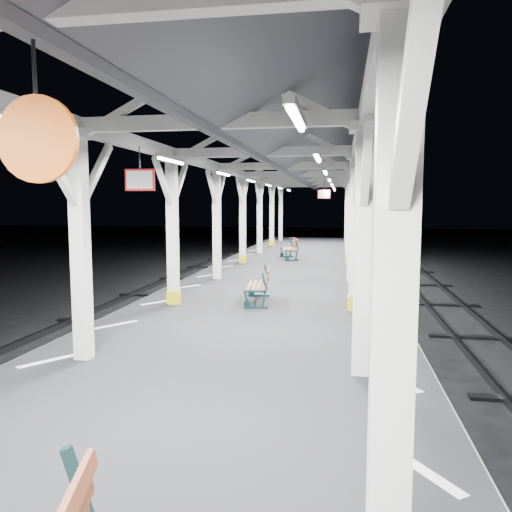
# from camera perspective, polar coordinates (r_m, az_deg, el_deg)

# --- Properties ---
(ground) EXTENTS (120.00, 120.00, 0.00)m
(ground) POSITION_cam_1_polar(r_m,az_deg,el_deg) (9.41, -1.47, -14.42)
(ground) COLOR black
(ground) RESTS_ON ground
(platform) EXTENTS (6.00, 50.00, 1.00)m
(platform) POSITION_cam_1_polar(r_m,az_deg,el_deg) (9.25, -1.48, -11.51)
(platform) COLOR black
(platform) RESTS_ON ground
(hazard_stripes_left) EXTENTS (1.00, 48.00, 0.01)m
(hazard_stripes_left) POSITION_cam_1_polar(r_m,az_deg,el_deg) (9.87, -15.70, -7.57)
(hazard_stripes_left) COLOR silver
(hazard_stripes_left) RESTS_ON platform
(hazard_stripes_right) EXTENTS (1.00, 48.00, 0.01)m
(hazard_stripes_right) POSITION_cam_1_polar(r_m,az_deg,el_deg) (8.97, 14.24, -8.90)
(hazard_stripes_right) COLOR silver
(hazard_stripes_right) RESTS_ON platform
(canopy) EXTENTS (5.40, 49.00, 4.65)m
(canopy) POSITION_cam_1_polar(r_m,az_deg,el_deg) (8.90, -1.57, 14.23)
(canopy) COLOR silver
(canopy) RESTS_ON platform
(bench_mid) EXTENTS (0.72, 1.54, 0.80)m
(bench_mid) POSITION_cam_1_polar(r_m,az_deg,el_deg) (11.56, 0.56, -3.24)
(bench_mid) COLOR #102C30
(bench_mid) RESTS_ON platform
(bench_far) EXTENTS (0.95, 1.66, 0.85)m
(bench_far) POSITION_cam_1_polar(r_m,az_deg,el_deg) (20.68, 4.03, 0.91)
(bench_far) COLOR #102C30
(bench_far) RESTS_ON platform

